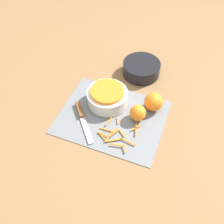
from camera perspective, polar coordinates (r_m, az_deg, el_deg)
ground_plane at (r=1.15m, az=0.00°, el=-1.15°), size 4.00×4.00×0.00m
cutting_board at (r=1.14m, az=0.00°, el=-1.06°), size 0.45×0.36×0.01m
bowl_speckled at (r=1.17m, az=-1.01°, el=3.39°), size 0.18×0.18×0.08m
bowl_dark at (r=1.33m, az=6.41°, el=9.38°), size 0.18×0.18×0.07m
knife at (r=1.15m, az=-6.70°, el=-0.51°), size 0.16×0.19×0.02m
orange_left at (r=1.11m, az=5.64°, el=-0.17°), size 0.07×0.07×0.07m
orange_right at (r=1.16m, az=9.03°, el=2.18°), size 0.08×0.08×0.08m
peel_pile at (r=1.08m, az=1.14°, el=-4.80°), size 0.17×0.16×0.01m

